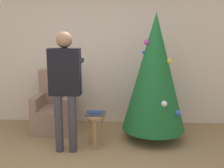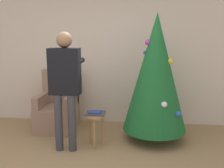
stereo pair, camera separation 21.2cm
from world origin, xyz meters
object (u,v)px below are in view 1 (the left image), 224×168
Objects in this scene: christmas_tree at (155,72)px; person_standing at (65,80)px; armchair at (55,110)px; side_stool at (96,121)px.

christmas_tree reaches higher than person_standing.
person_standing reaches higher than armchair.
armchair is 2.05× the size of side_stool.
armchair is (-1.76, 0.34, -0.77)m from christmas_tree.
armchair is 1.18m from person_standing.
person_standing is (0.40, -0.84, 0.72)m from armchair.
armchair is at bearing 139.77° from side_stool.
armchair is at bearing 168.95° from christmas_tree.
christmas_tree is 3.95× the size of side_stool.
person_standing reaches higher than side_stool.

